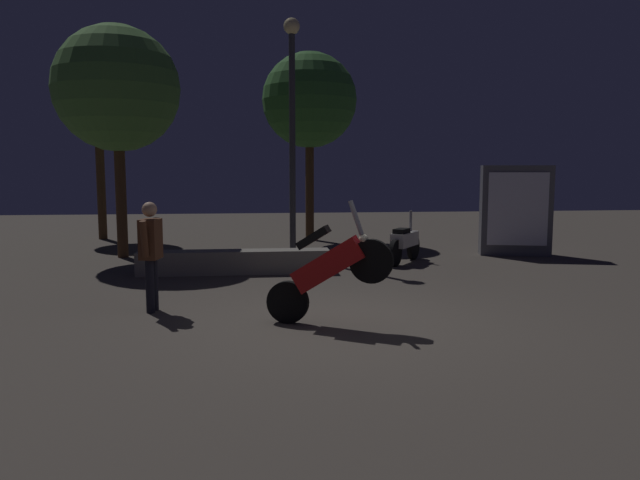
{
  "coord_description": "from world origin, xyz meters",
  "views": [
    {
      "loc": [
        -1.16,
        -7.79,
        2.02
      ],
      "look_at": [
        -0.19,
        0.82,
        1.0
      ],
      "focal_mm": 34.03,
      "sensor_mm": 36.0,
      "label": 1
    }
  ],
  "objects_px": {
    "person_rider_beside": "(151,247)",
    "streetlamp_near": "(292,109)",
    "motorcycle_red_foreground": "(328,269)",
    "motorcycle_white_parked_left": "(405,243)",
    "kiosk_billboard": "(516,210)"
  },
  "relations": [
    {
      "from": "motorcycle_red_foreground",
      "to": "motorcycle_white_parked_left",
      "type": "height_order",
      "value": "motorcycle_red_foreground"
    },
    {
      "from": "person_rider_beside",
      "to": "streetlamp_near",
      "type": "distance_m",
      "value": 6.01
    },
    {
      "from": "person_rider_beside",
      "to": "kiosk_billboard",
      "type": "height_order",
      "value": "kiosk_billboard"
    },
    {
      "from": "streetlamp_near",
      "to": "motorcycle_red_foreground",
      "type": "bearing_deg",
      "value": -89.55
    },
    {
      "from": "person_rider_beside",
      "to": "kiosk_billboard",
      "type": "relative_size",
      "value": 0.74
    },
    {
      "from": "person_rider_beside",
      "to": "motorcycle_red_foreground",
      "type": "bearing_deg",
      "value": 166.37
    },
    {
      "from": "motorcycle_white_parked_left",
      "to": "streetlamp_near",
      "type": "height_order",
      "value": "streetlamp_near"
    },
    {
      "from": "kiosk_billboard",
      "to": "streetlamp_near",
      "type": "bearing_deg",
      "value": 13.05
    },
    {
      "from": "motorcycle_red_foreground",
      "to": "person_rider_beside",
      "type": "bearing_deg",
      "value": 175.94
    },
    {
      "from": "person_rider_beside",
      "to": "motorcycle_white_parked_left",
      "type": "bearing_deg",
      "value": -129.37
    },
    {
      "from": "motorcycle_red_foreground",
      "to": "motorcycle_white_parked_left",
      "type": "xyz_separation_m",
      "value": [
        2.3,
        5.05,
        -0.31
      ]
    },
    {
      "from": "motorcycle_white_parked_left",
      "to": "streetlamp_near",
      "type": "bearing_deg",
      "value": 102.22
    },
    {
      "from": "motorcycle_red_foreground",
      "to": "streetlamp_near",
      "type": "bearing_deg",
      "value": 110.23
    },
    {
      "from": "motorcycle_red_foreground",
      "to": "person_rider_beside",
      "type": "height_order",
      "value": "motorcycle_red_foreground"
    },
    {
      "from": "motorcycle_red_foreground",
      "to": "motorcycle_white_parked_left",
      "type": "relative_size",
      "value": 1.15
    }
  ]
}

